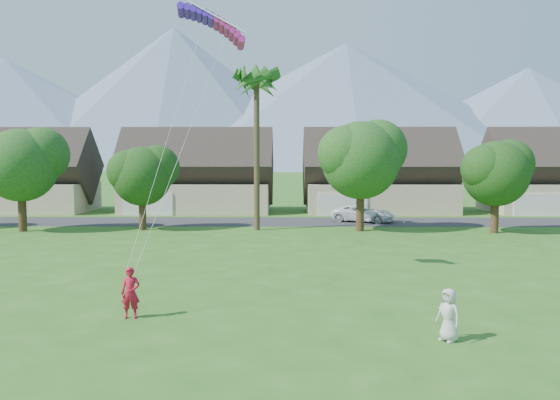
{
  "coord_description": "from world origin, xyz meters",
  "views": [
    {
      "loc": [
        0.25,
        -13.97,
        5.67
      ],
      "look_at": [
        0.0,
        10.0,
        3.8
      ],
      "focal_mm": 35.0,
      "sensor_mm": 36.0,
      "label": 1
    }
  ],
  "objects_px": {
    "parked_car": "(363,213)",
    "parafoil_kite": "(214,21)",
    "watcher": "(448,315)",
    "kite_flyer": "(131,293)"
  },
  "relations": [
    {
      "from": "kite_flyer",
      "to": "parked_car",
      "type": "height_order",
      "value": "kite_flyer"
    },
    {
      "from": "parked_car",
      "to": "watcher",
      "type": "bearing_deg",
      "value": -159.84
    },
    {
      "from": "kite_flyer",
      "to": "parked_car",
      "type": "bearing_deg",
      "value": 62.63
    },
    {
      "from": "watcher",
      "to": "kite_flyer",
      "type": "bearing_deg",
      "value": -139.19
    },
    {
      "from": "kite_flyer",
      "to": "parafoil_kite",
      "type": "bearing_deg",
      "value": 65.68
    },
    {
      "from": "parked_car",
      "to": "parafoil_kite",
      "type": "height_order",
      "value": "parafoil_kite"
    },
    {
      "from": "watcher",
      "to": "parked_car",
      "type": "bearing_deg",
      "value": 139.71
    },
    {
      "from": "kite_flyer",
      "to": "parked_car",
      "type": "xyz_separation_m",
      "value": [
        12.33,
        29.14,
        -0.16
      ]
    },
    {
      "from": "parked_car",
      "to": "parafoil_kite",
      "type": "xyz_separation_m",
      "value": [
        -10.09,
        -22.95,
        11.02
      ]
    },
    {
      "from": "watcher",
      "to": "parked_car",
      "type": "xyz_separation_m",
      "value": [
        1.83,
        31.42,
        -0.07
      ]
    }
  ]
}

